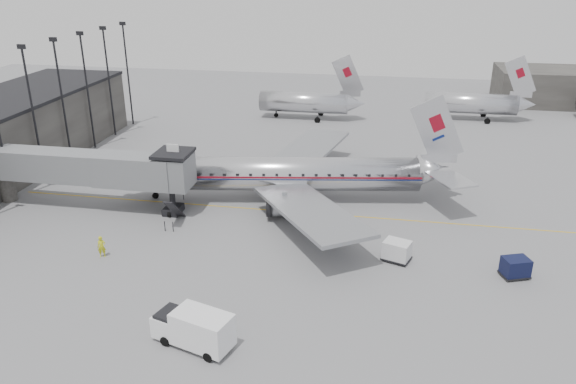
% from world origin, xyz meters
% --- Properties ---
extents(ground, '(160.00, 160.00, 0.00)m').
position_xyz_m(ground, '(0.00, 0.00, 0.00)').
color(ground, slate).
rests_on(ground, ground).
extents(apron_line, '(60.00, 0.15, 0.01)m').
position_xyz_m(apron_line, '(3.00, 6.00, 0.01)').
color(apron_line, gold).
rests_on(apron_line, ground).
extents(jet_bridge, '(21.00, 6.20, 7.10)m').
position_xyz_m(jet_bridge, '(-16.66, 3.67, 4.18)').
color(jet_bridge, slate).
rests_on(jet_bridge, ground).
extents(floodlight_masts, '(0.90, 42.25, 15.25)m').
position_xyz_m(floodlight_masts, '(-27.50, 13.00, 8.36)').
color(floodlight_masts, black).
rests_on(floodlight_masts, ground).
extents(distant_aircraft_near, '(16.39, 3.20, 10.26)m').
position_xyz_m(distant_aircraft_near, '(-1.79, 42.00, 2.73)').
color(distant_aircraft_near, silver).
rests_on(distant_aircraft_near, ground).
extents(distant_aircraft_mid, '(16.39, 3.20, 10.26)m').
position_xyz_m(distant_aircraft_mid, '(24.21, 46.00, 2.73)').
color(distant_aircraft_mid, silver).
rests_on(distant_aircraft_mid, ground).
extents(airliner, '(35.67, 32.80, 11.35)m').
position_xyz_m(airliner, '(1.36, 9.12, 2.85)').
color(airliner, silver).
rests_on(airliner, ground).
extents(service_van, '(5.83, 3.61, 2.57)m').
position_xyz_m(service_van, '(-0.34, -15.98, 1.35)').
color(service_van, white).
rests_on(service_van, ground).
extents(baggage_cart_navy, '(2.52, 2.23, 1.65)m').
position_xyz_m(baggage_cart_navy, '(22.00, -3.23, 0.88)').
color(baggage_cart_navy, black).
rests_on(baggage_cart_navy, ground).
extents(baggage_cart_white, '(2.69, 2.37, 1.76)m').
position_xyz_m(baggage_cart_white, '(12.70, -2.21, 0.94)').
color(baggage_cart_white, silver).
rests_on(baggage_cart_white, ground).
extents(ramp_worker, '(0.81, 0.70, 1.89)m').
position_xyz_m(ramp_worker, '(-12.00, -6.00, 0.94)').
color(ramp_worker, '#C0C517').
rests_on(ramp_worker, ground).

